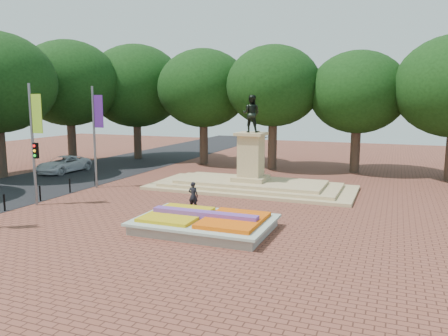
{
  "coord_description": "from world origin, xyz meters",
  "views": [
    {
      "loc": [
        9.15,
        -20.09,
        6.05
      ],
      "look_at": [
        0.04,
        2.92,
        2.2
      ],
      "focal_mm": 35.0,
      "sensor_mm": 36.0,
      "label": 1
    }
  ],
  "objects_px": {
    "monument": "(251,176)",
    "van": "(63,164)",
    "flower_bed": "(205,223)",
    "pedestrian": "(193,196)"
  },
  "relations": [
    {
      "from": "monument",
      "to": "van",
      "type": "height_order",
      "value": "monument"
    },
    {
      "from": "flower_bed",
      "to": "monument",
      "type": "relative_size",
      "value": 0.45
    },
    {
      "from": "van",
      "to": "pedestrian",
      "type": "height_order",
      "value": "pedestrian"
    },
    {
      "from": "monument",
      "to": "van",
      "type": "distance_m",
      "value": 16.97
    },
    {
      "from": "flower_bed",
      "to": "van",
      "type": "distance_m",
      "value": 20.99
    },
    {
      "from": "flower_bed",
      "to": "van",
      "type": "relative_size",
      "value": 1.27
    },
    {
      "from": "van",
      "to": "pedestrian",
      "type": "relative_size",
      "value": 3.12
    },
    {
      "from": "monument",
      "to": "pedestrian",
      "type": "xyz_separation_m",
      "value": [
        -1.18,
        -6.66,
        -0.09
      ]
    },
    {
      "from": "flower_bed",
      "to": "pedestrian",
      "type": "distance_m",
      "value": 4.03
    },
    {
      "from": "monument",
      "to": "van",
      "type": "bearing_deg",
      "value": 177.15
    }
  ]
}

